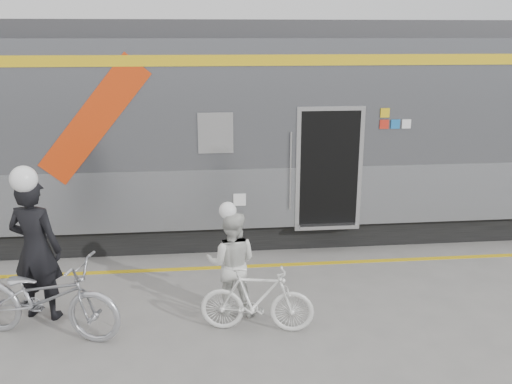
{
  "coord_description": "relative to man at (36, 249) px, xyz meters",
  "views": [
    {
      "loc": [
        -0.16,
        -6.45,
        3.85
      ],
      "look_at": [
        0.68,
        1.6,
        1.5
      ],
      "focal_mm": 38.0,
      "sensor_mm": 36.0,
      "label": 1
    }
  ],
  "objects": [
    {
      "name": "man",
      "position": [
        0.0,
        0.0,
        0.0
      ],
      "size": [
        0.85,
        0.68,
        2.03
      ],
      "primitive_type": "imported",
      "rotation": [
        0.0,
        0.0,
        2.85
      ],
      "color": "black",
      "rests_on": "ground"
    },
    {
      "name": "woman",
      "position": [
        2.68,
        -0.15,
        -0.26
      ],
      "size": [
        0.83,
        0.7,
        1.52
      ],
      "primitive_type": "imported",
      "rotation": [
        0.0,
        0.0,
        2.96
      ],
      "color": "silver",
      "rests_on": "ground"
    },
    {
      "name": "train",
      "position": [
        2.36,
        3.45,
        1.04
      ],
      "size": [
        24.0,
        3.17,
        4.1
      ],
      "color": "black",
      "rests_on": "ground"
    },
    {
      "name": "helmet_man",
      "position": [
        0.0,
        0.0,
        1.19
      ],
      "size": [
        0.35,
        0.35,
        0.35
      ],
      "primitive_type": "sphere",
      "color": "white",
      "rests_on": "man"
    },
    {
      "name": "ground",
      "position": [
        2.46,
        -0.75,
        -1.02
      ],
      "size": [
        90.0,
        90.0,
        0.0
      ],
      "primitive_type": "plane",
      "color": "slate",
      "rests_on": "ground"
    },
    {
      "name": "safety_strip",
      "position": [
        2.46,
        1.4,
        -1.01
      ],
      "size": [
        24.0,
        0.12,
        0.01
      ],
      "primitive_type": "cube",
      "color": "gold",
      "rests_on": "ground"
    },
    {
      "name": "helmet_woman",
      "position": [
        2.68,
        -0.15,
        0.62
      ],
      "size": [
        0.24,
        0.24,
        0.24
      ],
      "primitive_type": "sphere",
      "color": "white",
      "rests_on": "woman"
    },
    {
      "name": "bicycle_left",
      "position": [
        0.2,
        -0.55,
        -0.46
      ],
      "size": [
        2.26,
        1.32,
        1.12
      ],
      "primitive_type": "imported",
      "rotation": [
        0.0,
        0.0,
        1.28
      ],
      "color": "#A9ABB1",
      "rests_on": "ground"
    },
    {
      "name": "bicycle_right",
      "position": [
        2.98,
        -0.7,
        -0.56
      ],
      "size": [
        1.59,
        0.71,
        0.92
      ],
      "primitive_type": "imported",
      "rotation": [
        0.0,
        0.0,
        1.39
      ],
      "color": "silver",
      "rests_on": "ground"
    }
  ]
}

